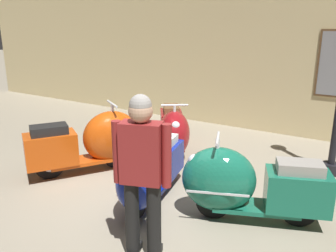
{
  "coord_description": "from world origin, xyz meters",
  "views": [
    {
      "loc": [
        2.64,
        -3.49,
        2.32
      ],
      "look_at": [
        -0.05,
        0.8,
        0.84
      ],
      "focal_mm": 37.0,
      "sensor_mm": 36.0,
      "label": 1
    }
  ],
  "objects_px": {
    "scooter_0": "(94,141)",
    "scooter_2": "(148,173)",
    "scooter_1": "(173,130)",
    "visitor_0": "(142,168)",
    "scooter_3": "(242,184)"
  },
  "relations": [
    {
      "from": "scooter_1",
      "to": "scooter_3",
      "type": "relative_size",
      "value": 0.92
    },
    {
      "from": "scooter_1",
      "to": "visitor_0",
      "type": "height_order",
      "value": "visitor_0"
    },
    {
      "from": "scooter_0",
      "to": "scooter_2",
      "type": "height_order",
      "value": "scooter_0"
    },
    {
      "from": "scooter_1",
      "to": "scooter_2",
      "type": "distance_m",
      "value": 1.9
    },
    {
      "from": "scooter_0",
      "to": "scooter_2",
      "type": "xyz_separation_m",
      "value": [
        1.41,
        -0.47,
        -0.06
      ]
    },
    {
      "from": "scooter_1",
      "to": "visitor_0",
      "type": "bearing_deg",
      "value": -9.7
    },
    {
      "from": "scooter_2",
      "to": "scooter_3",
      "type": "distance_m",
      "value": 1.21
    },
    {
      "from": "scooter_2",
      "to": "scooter_3",
      "type": "height_order",
      "value": "scooter_3"
    },
    {
      "from": "scooter_0",
      "to": "scooter_2",
      "type": "bearing_deg",
      "value": -75.77
    },
    {
      "from": "scooter_2",
      "to": "visitor_0",
      "type": "distance_m",
      "value": 1.23
    },
    {
      "from": "scooter_3",
      "to": "visitor_0",
      "type": "relative_size",
      "value": 1.04
    },
    {
      "from": "scooter_1",
      "to": "scooter_3",
      "type": "height_order",
      "value": "scooter_3"
    },
    {
      "from": "visitor_0",
      "to": "scooter_1",
      "type": "bearing_deg",
      "value": 6.18
    },
    {
      "from": "scooter_0",
      "to": "scooter_1",
      "type": "xyz_separation_m",
      "value": [
        0.72,
        1.31,
        -0.04
      ]
    },
    {
      "from": "scooter_3",
      "to": "visitor_0",
      "type": "bearing_deg",
      "value": 42.95
    }
  ]
}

